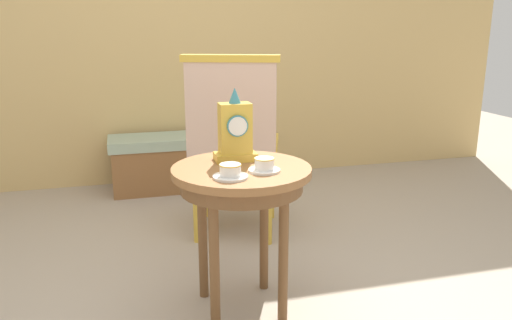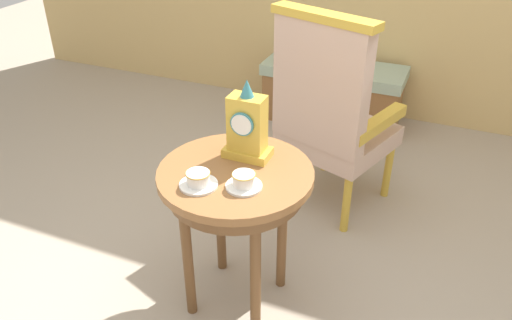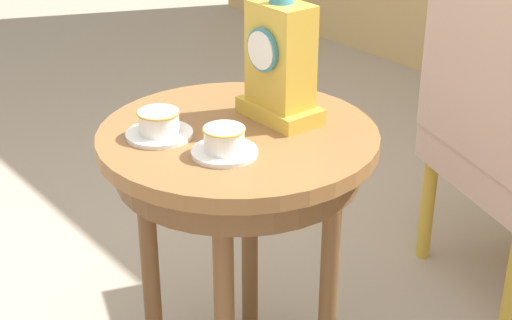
# 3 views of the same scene
# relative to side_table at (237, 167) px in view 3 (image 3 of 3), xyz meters

# --- Properties ---
(side_table) EXTENTS (0.62, 0.62, 0.69)m
(side_table) POSITION_rel_side_table_xyz_m (0.00, 0.00, 0.00)
(side_table) COLOR brown
(side_table) RESTS_ON ground
(teacup_left) EXTENTS (0.15, 0.15, 0.06)m
(teacup_left) POSITION_rel_side_table_xyz_m (-0.08, -0.15, 0.12)
(teacup_left) COLOR white
(teacup_left) RESTS_ON side_table
(teacup_right) EXTENTS (0.14, 0.14, 0.06)m
(teacup_right) POSITION_rel_side_table_xyz_m (0.08, -0.09, 0.12)
(teacup_right) COLOR white
(teacup_right) RESTS_ON side_table
(mantel_clock) EXTENTS (0.19, 0.11, 0.34)m
(mantel_clock) POSITION_rel_side_table_xyz_m (0.01, 0.12, 0.23)
(mantel_clock) COLOR gold
(mantel_clock) RESTS_ON side_table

